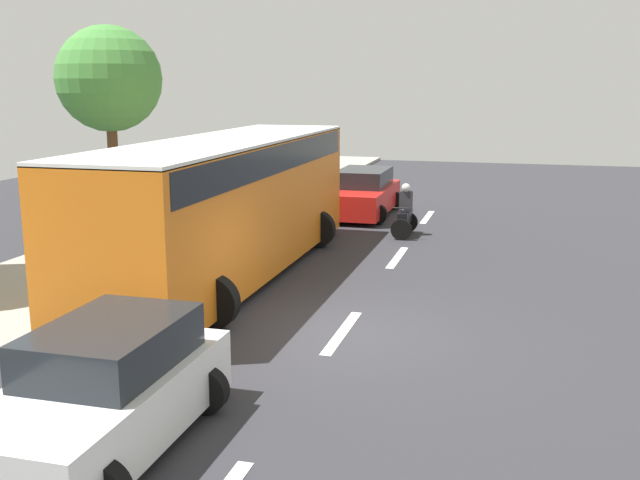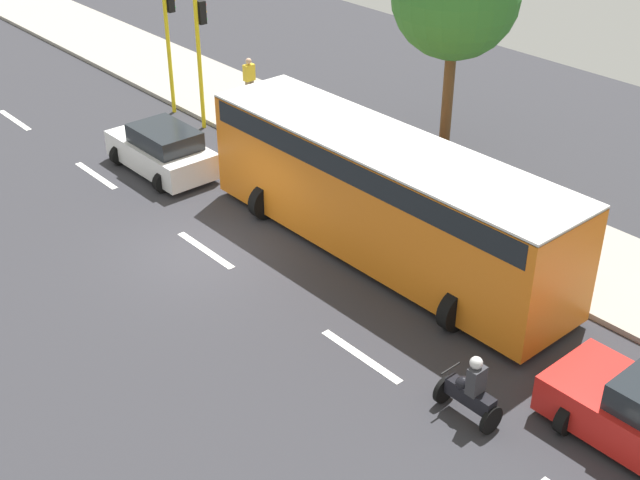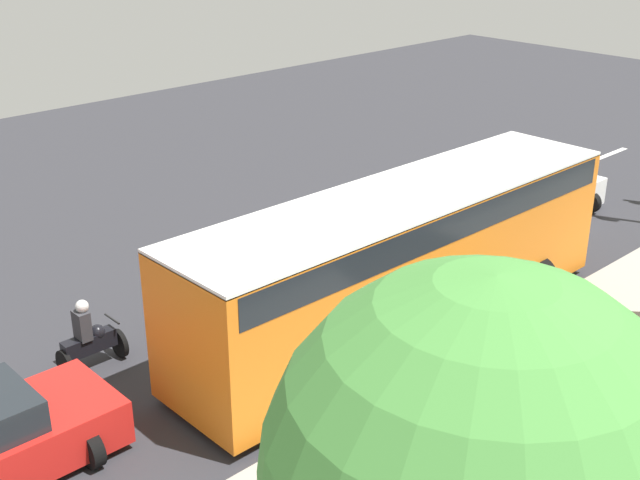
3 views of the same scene
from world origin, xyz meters
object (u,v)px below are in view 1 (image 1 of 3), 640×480
motorcycle (405,214)px  car_white (104,393)px  street_tree_center (109,79)px  city_bus (228,197)px  pedestrian_near_signal (166,189)px  car_red (362,194)px

motorcycle → car_white: bearing=83.7°
street_tree_center → motorcycle: bearing=170.2°
city_bus → street_tree_center: (7.33, -7.48, 2.64)m
city_bus → pedestrian_near_signal: size_ratio=6.51×
car_white → pedestrian_near_signal: pedestrian_near_signal is taller
city_bus → car_white: bearing=101.6°
pedestrian_near_signal → street_tree_center: size_ratio=0.27×
car_red → pedestrian_near_signal: bearing=27.1°
city_bus → pedestrian_near_signal: 7.41m
motorcycle → pedestrian_near_signal: size_ratio=0.91×
car_red → street_tree_center: (8.55, 1.28, 3.77)m
motorcycle → street_tree_center: size_ratio=0.24×
city_bus → pedestrian_near_signal: bearing=-52.2°
car_red → street_tree_center: size_ratio=0.71×
motorcycle → pedestrian_near_signal: bearing=-1.1°
car_white → street_tree_center: (8.97, -15.50, 3.78)m
motorcycle → street_tree_center: (10.50, -1.80, 3.84)m
car_white → motorcycle: 13.78m
car_red → city_bus: city_bus is taller
car_white → pedestrian_near_signal: size_ratio=2.31×
car_white → pedestrian_near_signal: bearing=-66.0°
city_bus → street_tree_center: bearing=-45.6°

